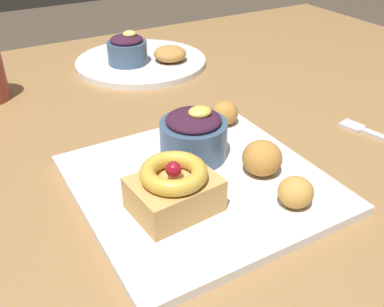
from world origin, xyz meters
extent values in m
cube|color=olive|center=(0.00, 0.00, 0.71)|extent=(1.58, 0.97, 0.04)
cylinder|color=olive|center=(0.70, 0.40, 0.34)|extent=(0.07, 0.07, 0.69)
cube|color=white|center=(-0.01, -0.19, 0.74)|extent=(0.30, 0.30, 0.01)
cube|color=tan|center=(-0.07, -0.23, 0.76)|extent=(0.10, 0.08, 0.04)
torus|color=gold|center=(-0.07, -0.23, 0.79)|extent=(0.08, 0.08, 0.02)
sphere|color=maroon|center=(-0.07, -0.23, 0.80)|extent=(0.02, 0.02, 0.02)
cylinder|color=#3D5675|center=(0.01, -0.14, 0.77)|extent=(0.09, 0.09, 0.05)
ellipsoid|color=#38192D|center=(0.01, -0.14, 0.80)|extent=(0.07, 0.07, 0.02)
ellipsoid|color=#E5CC56|center=(0.02, -0.14, 0.81)|extent=(0.03, 0.03, 0.01)
ellipsoid|color=#BC7F38|center=(0.07, -0.22, 0.76)|extent=(0.05, 0.05, 0.05)
ellipsoid|color=gold|center=(0.06, -0.29, 0.76)|extent=(0.04, 0.04, 0.04)
ellipsoid|color=#BC7F38|center=(0.10, -0.08, 0.76)|extent=(0.04, 0.04, 0.04)
cylinder|color=white|center=(0.11, 0.25, 0.74)|extent=(0.28, 0.28, 0.01)
cylinder|color=#3D5675|center=(0.07, 0.24, 0.76)|extent=(0.08, 0.08, 0.05)
ellipsoid|color=#38192D|center=(0.07, 0.24, 0.79)|extent=(0.07, 0.07, 0.02)
ellipsoid|color=#EAD666|center=(0.08, 0.24, 0.80)|extent=(0.03, 0.02, 0.01)
ellipsoid|color=#B77F3D|center=(0.16, 0.21, 0.76)|extent=(0.07, 0.07, 0.03)
cube|color=silver|center=(0.28, -0.17, 0.73)|extent=(0.03, 0.04, 0.00)
camera|label=1|loc=(-0.25, -0.58, 1.06)|focal=41.02mm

